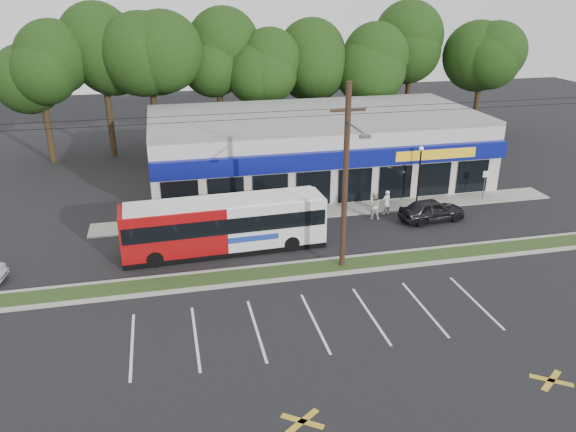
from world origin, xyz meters
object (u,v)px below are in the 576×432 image
at_px(lamp_post, 420,169).
at_px(pedestrian_b, 374,206).
at_px(utility_pole, 343,173).
at_px(pedestrian_a, 386,203).
at_px(metrobus, 225,224).
at_px(car_dark, 432,210).
at_px(sign_post, 485,180).

distance_m(lamp_post, pedestrian_b, 4.58).
xyz_separation_m(utility_pole, lamp_post, (8.17, 7.87, -2.74)).
relative_size(utility_pole, pedestrian_a, 29.61).
distance_m(lamp_post, metrobus, 14.63).
height_order(utility_pole, pedestrian_b, utility_pole).
bearing_deg(metrobus, car_dark, 3.85).
bearing_deg(pedestrian_a, utility_pole, 36.65).
relative_size(lamp_post, pedestrian_b, 2.29).
xyz_separation_m(lamp_post, car_dark, (-0.27, -2.83, -1.93)).
height_order(sign_post, metrobus, metrobus).
xyz_separation_m(lamp_post, pedestrian_a, (-2.75, -1.14, -1.83)).
relative_size(car_dark, pedestrian_a, 2.56).
height_order(lamp_post, sign_post, lamp_post).
bearing_deg(pedestrian_b, pedestrian_a, -136.83).
xyz_separation_m(utility_pole, sign_post, (13.17, 7.65, -3.86)).
bearing_deg(pedestrian_a, lamp_post, -172.09).
relative_size(utility_pole, lamp_post, 11.76).
relative_size(utility_pole, metrobus, 4.28).
height_order(utility_pole, car_dark, utility_pole).
bearing_deg(pedestrian_a, metrobus, 1.22).
height_order(sign_post, pedestrian_b, sign_post).
height_order(pedestrian_a, pedestrian_b, pedestrian_b).
bearing_deg(sign_post, pedestrian_b, -170.55).
bearing_deg(pedestrian_a, pedestrian_b, 12.15).
bearing_deg(sign_post, metrobus, -167.86).
bearing_deg(pedestrian_b, sign_post, -154.08).
bearing_deg(lamp_post, metrobus, -162.87).
bearing_deg(pedestrian_b, metrobus, 30.94).
bearing_deg(lamp_post, car_dark, -95.38).
bearing_deg(metrobus, sign_post, 9.84).
distance_m(utility_pole, pedestrian_a, 9.78).
distance_m(sign_post, pedestrian_b, 9.02).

